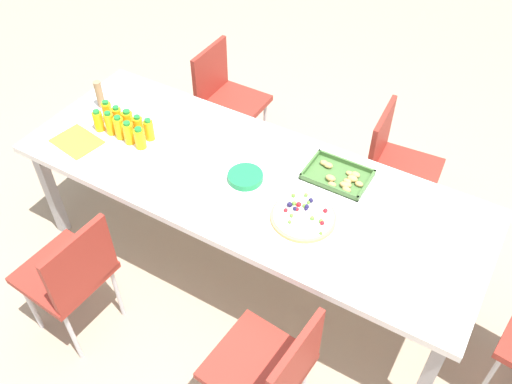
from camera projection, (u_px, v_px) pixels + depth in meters
The scene contains 22 objects.
ground_plane at pixel (249, 262), 3.38m from camera, with size 12.00×12.00×0.00m, color tan.
party_table at pixel (248, 185), 2.91m from camera, with size 2.52×0.91×0.73m.
chair_near_right at pixel (270, 369), 2.35m from camera, with size 0.43×0.43×0.83m.
chair_far_left at pixel (225, 95), 3.79m from camera, with size 0.40×0.40×0.83m.
chair_far_right at pixel (395, 162), 3.29m from camera, with size 0.43×0.43×0.83m.
chair_near_left at pixel (71, 273), 2.71m from camera, with size 0.42×0.42×0.83m.
juice_bottle_0 at pixel (98, 121), 3.11m from camera, with size 0.06×0.06×0.13m.
juice_bottle_1 at pixel (110, 124), 3.08m from camera, with size 0.05×0.05×0.15m.
juice_bottle_2 at pixel (119, 128), 3.05m from camera, with size 0.06×0.06×0.15m.
juice_bottle_3 at pixel (129, 133), 3.02m from camera, with size 0.06×0.06×0.14m.
juice_bottle_4 at pixel (140, 138), 3.00m from camera, with size 0.06×0.06×0.13m.
juice_bottle_5 at pixel (108, 112), 3.15m from camera, with size 0.06×0.06×0.15m.
juice_bottle_6 at pixel (118, 118), 3.12m from camera, with size 0.05×0.05×0.14m.
juice_bottle_7 at pixel (128, 121), 3.10m from camera, with size 0.06×0.06×0.14m.
juice_bottle_8 at pixel (139, 126), 3.07m from camera, with size 0.05×0.05×0.13m.
juice_bottle_9 at pixel (149, 130), 3.05m from camera, with size 0.05×0.05×0.14m.
fruit_pizza at pixel (303, 216), 2.65m from camera, with size 0.32×0.32×0.05m.
snack_tray at pixel (339, 176), 2.85m from camera, with size 0.33×0.24×0.04m.
plate_stack at pixel (246, 177), 2.84m from camera, with size 0.19×0.19×0.03m.
napkin_stack at pixel (144, 174), 2.87m from camera, with size 0.15×0.15×0.02m, color white.
cardboard_tube at pixel (99, 94), 3.25m from camera, with size 0.04×0.04×0.17m, color #9E7A56.
paper_folder at pixel (77, 141), 3.07m from camera, with size 0.26×0.20×0.01m, color yellow.
Camera 1 is at (1.10, -1.77, 2.69)m, focal length 38.31 mm.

